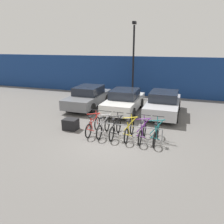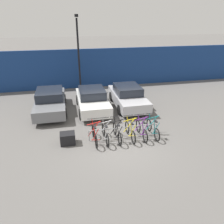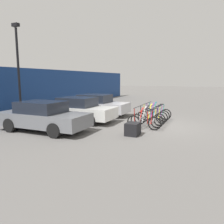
{
  "view_description": "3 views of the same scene",
  "coord_description": "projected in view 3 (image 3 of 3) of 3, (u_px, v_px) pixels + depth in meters",
  "views": [
    {
      "loc": [
        2.75,
        -8.34,
        4.05
      ],
      "look_at": [
        -0.82,
        2.24,
        0.61
      ],
      "focal_mm": 35.0,
      "sensor_mm": 36.0,
      "label": 1
    },
    {
      "loc": [
        -2.31,
        -8.52,
        5.59
      ],
      "look_at": [
        -0.26,
        0.94,
        1.32
      ],
      "focal_mm": 35.0,
      "sensor_mm": 36.0,
      "label": 2
    },
    {
      "loc": [
        -11.34,
        -2.26,
        2.45
      ],
      "look_at": [
        -0.44,
        2.55,
        0.62
      ],
      "focal_mm": 35.0,
      "sensor_mm": 36.0,
      "label": 3
    }
  ],
  "objects": [
    {
      "name": "bicycle_teal",
      "position": [
        157.0,
        113.0,
        13.27
      ],
      "size": [
        0.68,
        1.71,
        1.05
      ],
      "rotation": [
        0.0,
        0.0,
        -0.06
      ],
      "color": "black",
      "rests_on": "ground"
    },
    {
      "name": "bicycle_purple",
      "position": [
        155.0,
        114.0,
        12.73
      ],
      "size": [
        0.68,
        1.71,
        1.05
      ],
      "rotation": [
        0.0,
        0.0,
        -0.06
      ],
      "color": "black",
      "rests_on": "ground"
    },
    {
      "name": "bike_rack",
      "position": [
        149.0,
        115.0,
        11.98
      ],
      "size": [
        3.51,
        0.04,
        0.57
      ],
      "color": "gray",
      "rests_on": "ground"
    },
    {
      "name": "cargo_crate",
      "position": [
        133.0,
        129.0,
        9.52
      ],
      "size": [
        0.7,
        0.56,
        0.55
      ],
      "primitive_type": "cube",
      "color": "black",
      "rests_on": "ground"
    },
    {
      "name": "bicycle_black",
      "position": [
        149.0,
        118.0,
        11.6
      ],
      "size": [
        0.68,
        1.71,
        1.05
      ],
      "rotation": [
        0.0,
        0.0,
        -0.0
      ],
      "color": "black",
      "rests_on": "ground"
    },
    {
      "name": "bicycle_silver",
      "position": [
        147.0,
        120.0,
        11.07
      ],
      "size": [
        0.68,
        1.71,
        1.05
      ],
      "rotation": [
        0.0,
        0.0,
        -0.02
      ],
      "color": "black",
      "rests_on": "ground"
    },
    {
      "name": "bicycle_yellow",
      "position": [
        152.0,
        116.0,
        12.19
      ],
      "size": [
        0.68,
        1.71,
        1.05
      ],
      "rotation": [
        0.0,
        0.0,
        0.02
      ],
      "color": "black",
      "rests_on": "ground"
    },
    {
      "name": "bicycle_red",
      "position": [
        144.0,
        122.0,
        10.59
      ],
      "size": [
        0.68,
        1.71,
        1.05
      ],
      "rotation": [
        0.0,
        0.0,
        -0.01
      ],
      "color": "black",
      "rests_on": "ground"
    },
    {
      "name": "car_silver",
      "position": [
        96.0,
        105.0,
        14.74
      ],
      "size": [
        1.91,
        4.31,
        1.4
      ],
      "color": "#B7B7BC",
      "rests_on": "ground"
    },
    {
      "name": "car_grey",
      "position": [
        43.0,
        116.0,
        10.28
      ],
      "size": [
        1.91,
        4.38,
        1.4
      ],
      "color": "slate",
      "rests_on": "ground"
    },
    {
      "name": "car_white",
      "position": [
        79.0,
        110.0,
        12.52
      ],
      "size": [
        1.91,
        4.17,
        1.4
      ],
      "color": "silver",
      "rests_on": "ground"
    },
    {
      "name": "hoarding_wall",
      "position": [
        23.0,
        91.0,
        15.08
      ],
      "size": [
        36.0,
        0.16,
        3.18
      ],
      "primitive_type": "cube",
      "color": "navy",
      "rests_on": "ground"
    },
    {
      "name": "lamp_post",
      "position": [
        18.0,
        66.0,
        13.35
      ],
      "size": [
        0.24,
        0.44,
        5.72
      ],
      "color": "black",
      "rests_on": "ground"
    },
    {
      "name": "ground_plane",
      "position": [
        159.0,
        125.0,
        11.53
      ],
      "size": [
        120.0,
        120.0,
        0.0
      ],
      "primitive_type": "plane",
      "color": "#605E5B"
    }
  ]
}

